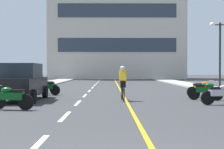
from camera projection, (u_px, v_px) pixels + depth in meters
ground_plane at (116, 88)px, 24.93m from camera, size 140.00×140.00×0.00m
curb_left at (36, 86)px, 27.87m from camera, size 2.40×72.00×0.12m
curb_right at (194, 86)px, 27.99m from camera, size 2.40×72.00×0.12m
lane_dash_0 at (35, 147)px, 5.91m from camera, size 0.14×2.20×0.01m
lane_dash_1 at (65, 116)px, 9.91m from camera, size 0.14×2.20×0.01m
lane_dash_2 at (78, 103)px, 13.91m from camera, size 0.14×2.20×0.01m
lane_dash_3 at (85, 96)px, 17.91m from camera, size 0.14×2.20×0.01m
lane_dash_4 at (89, 91)px, 21.91m from camera, size 0.14×2.20×0.01m
lane_dash_5 at (92, 88)px, 25.91m from camera, size 0.14×2.20×0.01m
lane_dash_6 at (95, 85)px, 29.91m from camera, size 0.14×2.20×0.01m
lane_dash_7 at (96, 83)px, 33.91m from camera, size 0.14×2.20×0.01m
lane_dash_8 at (98, 82)px, 37.91m from camera, size 0.14×2.20×0.01m
lane_dash_9 at (99, 81)px, 41.91m from camera, size 0.14×2.20×0.01m
lane_dash_10 at (100, 80)px, 45.91m from camera, size 0.14×2.20×0.01m
lane_dash_11 at (101, 79)px, 49.91m from camera, size 0.14×2.20×0.01m
centre_line_yellow at (118, 86)px, 27.93m from camera, size 0.12×66.00×0.01m
office_building at (116, 26)px, 53.28m from camera, size 22.44×9.09×18.30m
street_lamp_mid at (220, 40)px, 21.71m from camera, size 1.46×0.36×4.76m
parked_car_near at (22, 82)px, 15.03m from camera, size 1.98×4.23×1.82m
motorcycle_2 at (11, 97)px, 11.49m from camera, size 1.70×0.60×0.92m
motorcycle_3 at (220, 94)px, 13.20m from camera, size 1.70×0.60×0.92m
motorcycle_4 at (206, 91)px, 15.22m from camera, size 1.66×0.72×0.92m
motorcycle_5 at (202, 89)px, 16.68m from camera, size 1.70×0.60×0.92m
motorcycle_6 at (46, 87)px, 18.27m from camera, size 1.66×0.72×0.92m
motorcycle_7 at (46, 86)px, 19.68m from camera, size 1.66×0.74×0.92m
cyclist_rider at (123, 82)px, 14.97m from camera, size 0.42×1.77×1.71m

